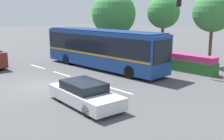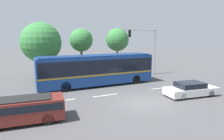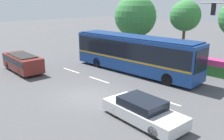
% 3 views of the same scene
% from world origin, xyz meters
% --- Properties ---
extents(ground_plane, '(140.00, 140.00, 0.00)m').
position_xyz_m(ground_plane, '(0.00, 0.00, 0.00)').
color(ground_plane, '#4C4C4F').
extents(city_bus, '(12.59, 2.79, 3.33)m').
position_xyz_m(city_bus, '(-1.58, 6.73, 1.89)').
color(city_bus, navy).
rests_on(city_bus, ground).
extents(sedan_foreground, '(4.90, 2.32, 1.27)m').
position_xyz_m(sedan_foreground, '(4.89, -0.20, 0.61)').
color(sedan_foreground, silver).
rests_on(sedan_foreground, ground).
extents(suv_left_lane, '(5.19, 2.26, 1.59)m').
position_xyz_m(suv_left_lane, '(-8.93, -0.32, 0.93)').
color(suv_left_lane, maroon).
rests_on(suv_left_lane, ground).
extents(flowering_hedge, '(6.96, 1.12, 1.43)m').
position_xyz_m(flowering_hedge, '(3.18, 10.98, 0.70)').
color(flowering_hedge, '#286028').
rests_on(flowering_hedge, ground).
extents(street_tree_left, '(5.00, 5.00, 7.06)m').
position_xyz_m(street_tree_left, '(-6.75, 13.10, 4.56)').
color(street_tree_left, brown).
rests_on(street_tree_left, ground).
extents(street_tree_centre, '(3.33, 3.33, 6.45)m').
position_xyz_m(street_tree_centre, '(-1.19, 14.85, 4.75)').
color(street_tree_centre, brown).
rests_on(street_tree_centre, ground).
extents(lane_stripe_near, '(2.40, 0.16, 0.01)m').
position_xyz_m(lane_stripe_near, '(-6.06, 2.99, 0.01)').
color(lane_stripe_near, silver).
rests_on(lane_stripe_near, ground).
extents(lane_stripe_mid, '(2.40, 0.16, 0.01)m').
position_xyz_m(lane_stripe_mid, '(4.17, 3.02, 0.01)').
color(lane_stripe_mid, silver).
rests_on(lane_stripe_mid, ground).
extents(lane_stripe_far, '(2.40, 0.16, 0.01)m').
position_xyz_m(lane_stripe_far, '(-2.12, 2.93, 0.01)').
color(lane_stripe_far, silver).
rests_on(lane_stripe_far, ground).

